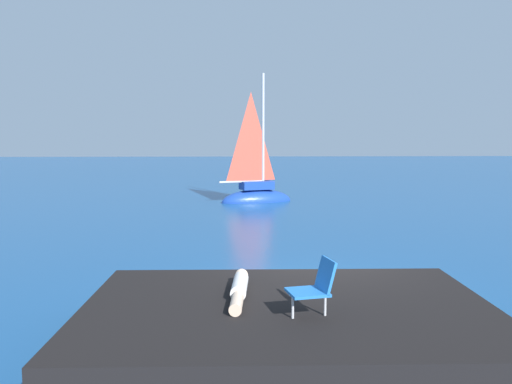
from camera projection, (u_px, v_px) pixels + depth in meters
The scene contains 7 objects.
ground_plane at pixel (317, 294), 10.67m from camera, with size 160.00×160.00×0.00m, color navy.
shore_ledge at pixel (288, 329), 7.68m from camera, with size 6.04×4.12×0.76m, color black.
boulder_seaward at pixel (385, 309), 9.72m from camera, with size 1.00×0.80×0.55m, color black.
boulder_inland at pixel (248, 312), 9.56m from camera, with size 0.76×0.61×0.42m, color black.
sailboat_near at pixel (256, 194), 26.08m from camera, with size 3.89×2.33×7.02m.
person_sunbather at pixel (239, 288), 8.05m from camera, with size 0.33×1.76×0.25m.
beach_chair at pixel (316, 285), 7.08m from camera, with size 0.68×0.59×0.80m.
Camera 1 is at (-1.78, -10.31, 3.20)m, focal length 36.41 mm.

